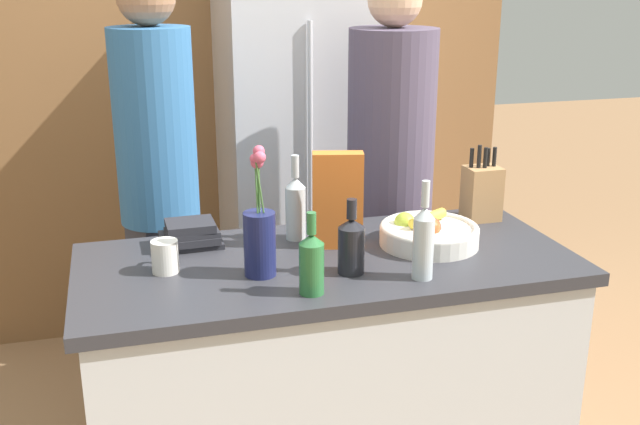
# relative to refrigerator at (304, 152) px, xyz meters

# --- Properties ---
(kitchen_island) EXTENTS (1.52, 0.68, 0.89)m
(kitchen_island) POSITION_rel_refrigerator_xyz_m (-0.24, -1.20, -0.49)
(kitchen_island) COLOR silver
(kitchen_island) RESTS_ON ground_plane
(back_wall_wood) EXTENTS (2.72, 0.12, 2.60)m
(back_wall_wood) POSITION_rel_refrigerator_xyz_m (-0.24, 0.36, 0.37)
(back_wall_wood) COLOR brown
(back_wall_wood) RESTS_ON ground_plane
(refrigerator) EXTENTS (0.73, 0.63, 1.87)m
(refrigerator) POSITION_rel_refrigerator_xyz_m (0.00, 0.00, 0.00)
(refrigerator) COLOR #B7B7BC
(refrigerator) RESTS_ON ground_plane
(fruit_bowl) EXTENTS (0.32, 0.32, 0.10)m
(fruit_bowl) POSITION_rel_refrigerator_xyz_m (0.11, -1.17, -0.01)
(fruit_bowl) COLOR silver
(fruit_bowl) RESTS_ON kitchen_island
(knife_block) EXTENTS (0.12, 0.10, 0.27)m
(knife_block) POSITION_rel_refrigerator_xyz_m (0.39, -0.98, 0.05)
(knife_block) COLOR #A87A4C
(knife_block) RESTS_ON kitchen_island
(flower_vase) EXTENTS (0.09, 0.09, 0.38)m
(flower_vase) POSITION_rel_refrigerator_xyz_m (-0.46, -1.27, 0.07)
(flower_vase) COLOR #191E4C
(flower_vase) RESTS_ON kitchen_island
(cereal_box) EXTENTS (0.17, 0.10, 0.31)m
(cereal_box) POSITION_rel_refrigerator_xyz_m (-0.18, -1.11, 0.11)
(cereal_box) COLOR orange
(cereal_box) RESTS_ON kitchen_island
(coffee_mug) EXTENTS (0.08, 0.12, 0.10)m
(coffee_mug) POSITION_rel_refrigerator_xyz_m (-0.72, -1.17, 0.00)
(coffee_mug) COLOR silver
(coffee_mug) RESTS_ON kitchen_island
(book_stack) EXTENTS (0.20, 0.14, 0.08)m
(book_stack) POSITION_rel_refrigerator_xyz_m (-0.63, -0.99, -0.01)
(book_stack) COLOR #232328
(book_stack) RESTS_ON kitchen_island
(bottle_oil) EXTENTS (0.07, 0.07, 0.28)m
(bottle_oil) POSITION_rel_refrigerator_xyz_m (-0.29, -1.00, 0.07)
(bottle_oil) COLOR #B2BCC1
(bottle_oil) RESTS_ON kitchen_island
(bottle_vinegar) EXTENTS (0.06, 0.06, 0.29)m
(bottle_vinegar) POSITION_rel_refrigerator_xyz_m (-0.02, -1.42, 0.07)
(bottle_vinegar) COLOR #B2BCC1
(bottle_vinegar) RESTS_ON kitchen_island
(bottle_wine) EXTENTS (0.08, 0.08, 0.22)m
(bottle_wine) POSITION_rel_refrigerator_xyz_m (-0.20, -1.33, 0.04)
(bottle_wine) COLOR black
(bottle_wine) RESTS_ON kitchen_island
(bottle_water) EXTENTS (0.07, 0.07, 0.23)m
(bottle_water) POSITION_rel_refrigerator_xyz_m (-0.35, -1.44, 0.05)
(bottle_water) COLOR #286633
(bottle_water) RESTS_ON kitchen_island
(person_at_sink) EXTENTS (0.29, 0.29, 1.75)m
(person_at_sink) POSITION_rel_refrigerator_xyz_m (-0.69, -0.55, 0.07)
(person_at_sink) COLOR #383842
(person_at_sink) RESTS_ON ground_plane
(person_in_blue) EXTENTS (0.34, 0.34, 1.73)m
(person_in_blue) POSITION_rel_refrigerator_xyz_m (0.19, -0.62, 0.04)
(person_in_blue) COLOR #383842
(person_in_blue) RESTS_ON ground_plane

